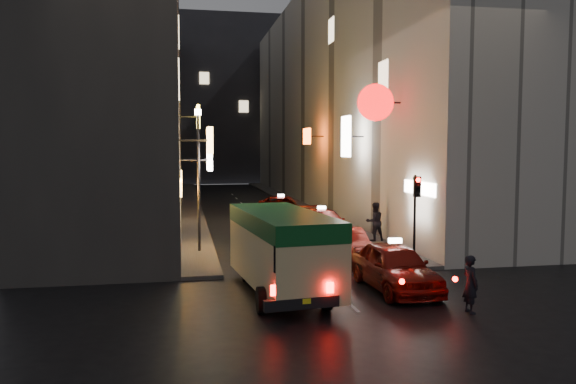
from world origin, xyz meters
TOP-DOWN VIEW (x-y plane):
  - ground at (0.00, 0.00)m, footprint 120.00×120.00m
  - building_left at (-8.00, 33.99)m, footprint 7.38×52.00m
  - building_right at (8.00, 33.99)m, footprint 8.03×52.00m
  - building_far at (0.00, 66.00)m, footprint 30.00×10.00m
  - sidewalk_left at (-4.25, 34.00)m, footprint 1.50×52.00m
  - sidewalk_right at (4.25, 34.00)m, footprint 1.50×52.00m
  - minibus at (-1.80, 5.60)m, footprint 2.83×6.40m
  - taxi_near at (1.96, 5.44)m, footprint 2.56×5.81m
  - taxi_second at (1.84, 10.56)m, footprint 2.03×4.90m
  - taxi_third at (2.13, 16.06)m, footprint 3.09×5.90m
  - taxi_far at (1.36, 23.79)m, footprint 2.33×5.60m
  - pedestrian_crossing at (3.12, 2.61)m, footprint 0.42×0.64m
  - pedestrian_sidewalk at (4.32, 14.11)m, footprint 0.86×0.60m
  - traffic_light at (4.00, 8.47)m, footprint 0.26×0.43m
  - lamp_post at (-4.20, 13.00)m, footprint 0.28×0.28m

SIDE VIEW (x-z plane):
  - ground at x=0.00m, z-range 0.00..0.00m
  - sidewalk_left at x=-4.25m, z-range 0.00..0.15m
  - sidewalk_right at x=4.25m, z-range 0.00..0.15m
  - taxi_second at x=1.84m, z-range -0.08..1.64m
  - taxi_far at x=1.36m, z-range -0.08..1.86m
  - taxi_third at x=2.13m, z-range -0.08..1.88m
  - taxi_near at x=1.96m, z-range -0.08..1.91m
  - pedestrian_crossing at x=3.12m, z-range 0.00..1.89m
  - pedestrian_sidewalk at x=4.32m, z-range 0.15..2.29m
  - minibus at x=-1.80m, z-range 0.35..3.01m
  - traffic_light at x=4.00m, z-range 0.94..4.44m
  - lamp_post at x=-4.20m, z-range 0.61..6.84m
  - building_left at x=-8.00m, z-range 0.00..18.00m
  - building_right at x=8.00m, z-range 0.00..18.00m
  - building_far at x=0.00m, z-range 0.00..22.00m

